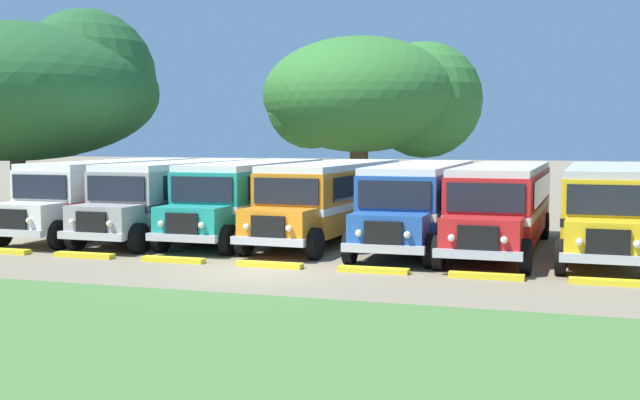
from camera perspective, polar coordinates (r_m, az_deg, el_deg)
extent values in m
plane|color=#84755B|center=(23.16, -4.30, -4.99)|extent=(220.00, 220.00, 0.00)
cube|color=#4C7538|center=(16.35, -14.77, -9.11)|extent=(80.00, 9.40, 0.01)
cube|color=silver|center=(33.64, -14.02, 0.50)|extent=(2.70, 9.25, 2.10)
cube|color=red|center=(33.65, -14.01, 0.21)|extent=(2.73, 9.27, 0.24)
cube|color=black|center=(33.19, -11.91, 1.35)|extent=(0.22, 8.00, 0.80)
cube|color=black|center=(34.56, -15.52, 1.40)|extent=(0.22, 8.00, 0.80)
cube|color=silver|center=(33.58, -14.05, 2.47)|extent=(2.62, 9.15, 0.22)
cube|color=silver|center=(29.40, -19.64, -1.21)|extent=(2.23, 1.45, 1.05)
cube|color=black|center=(28.83, -20.56, -1.29)|extent=(1.10, 0.12, 0.70)
cube|color=#B7B7BC|center=(28.84, -20.59, -2.15)|extent=(2.40, 0.25, 0.24)
cube|color=black|center=(29.84, -18.89, 0.86)|extent=(2.20, 0.11, 0.84)
cube|color=red|center=(37.59, -10.17, 0.81)|extent=(0.90, 0.08, 1.30)
sphere|color=#EAE5C6|center=(28.35, -19.53, -1.36)|extent=(0.20, 0.20, 0.20)
cylinder|color=black|center=(28.80, -17.62, -2.32)|extent=(0.30, 1.01, 1.00)
cylinder|color=black|center=(30.29, -21.27, -2.09)|extent=(0.30, 1.01, 1.00)
cylinder|color=black|center=(35.67, -9.74, -0.90)|extent=(0.30, 1.01, 1.00)
cylinder|color=black|center=(36.88, -13.01, -0.78)|extent=(0.30, 1.01, 1.00)
cube|color=#9E9993|center=(32.17, -9.40, 0.40)|extent=(2.78, 9.27, 2.10)
cube|color=#282828|center=(32.18, -9.40, 0.10)|extent=(2.81, 9.29, 0.24)
cube|color=black|center=(31.81, -7.15, 1.28)|extent=(0.28, 8.00, 0.80)
cube|color=black|center=(33.03, -11.09, 1.35)|extent=(0.28, 8.00, 0.80)
cube|color=silver|center=(32.11, -9.43, 2.46)|extent=(2.69, 9.17, 0.22)
cube|color=#9E9993|center=(27.71, -14.70, -1.43)|extent=(2.24, 1.47, 1.05)
cube|color=black|center=(27.10, -15.58, -1.52)|extent=(1.10, 0.13, 0.70)
cube|color=#B7B7BC|center=(27.12, -15.61, -2.43)|extent=(2.40, 0.27, 0.24)
cube|color=black|center=(28.18, -13.97, 0.77)|extent=(2.20, 0.13, 0.84)
cube|color=#282828|center=(36.27, -5.87, 0.72)|extent=(0.90, 0.09, 1.30)
sphere|color=#EAE5C6|center=(26.67, -14.41, -1.59)|extent=(0.20, 0.20, 0.20)
sphere|color=#EAE5C6|center=(27.47, -16.83, -1.47)|extent=(0.20, 0.20, 0.20)
cylinder|color=black|center=(27.20, -12.46, -2.61)|extent=(0.31, 1.01, 1.00)
cylinder|color=black|center=(28.54, -16.56, -2.36)|extent=(0.31, 1.01, 1.00)
cylinder|color=black|center=(34.38, -5.21, -1.06)|extent=(0.31, 1.01, 1.00)
cylinder|color=black|center=(35.45, -8.73, -0.92)|extent=(0.31, 1.01, 1.00)
cube|color=teal|center=(31.41, -4.47, 0.35)|extent=(2.54, 9.21, 2.10)
cube|color=white|center=(31.43, -4.47, 0.04)|extent=(2.57, 9.23, 0.24)
cube|color=black|center=(31.20, -2.11, 1.25)|extent=(0.08, 8.00, 0.80)
cube|color=black|center=(32.16, -6.36, 1.32)|extent=(0.08, 8.00, 0.80)
cube|color=silver|center=(31.35, -4.48, 2.46)|extent=(2.46, 9.11, 0.22)
cube|color=teal|center=(26.66, -8.83, -1.56)|extent=(2.21, 1.41, 1.05)
cube|color=black|center=(26.01, -9.57, -1.67)|extent=(1.10, 0.11, 0.70)
cube|color=#B7B7BC|center=(26.02, -9.60, -2.62)|extent=(2.40, 0.21, 0.24)
cube|color=black|center=(27.17, -8.22, 0.73)|extent=(2.20, 0.07, 0.84)
cube|color=white|center=(35.72, -1.63, 0.69)|extent=(0.90, 0.06, 1.30)
sphere|color=#EAE5C6|center=(25.64, -8.24, -1.74)|extent=(0.20, 0.20, 0.20)
sphere|color=#EAE5C6|center=(26.29, -10.98, -1.62)|extent=(0.20, 0.20, 0.20)
cylinder|color=black|center=(26.29, -6.39, -2.77)|extent=(0.28, 1.00, 1.00)
cylinder|color=black|center=(27.37, -10.97, -2.54)|extent=(0.28, 1.00, 1.00)
cylinder|color=black|center=(33.88, -0.64, -1.12)|extent=(0.28, 1.00, 1.00)
cylinder|color=black|center=(34.72, -4.39, -1.00)|extent=(0.28, 1.00, 1.00)
cube|color=orange|center=(30.37, 1.02, 0.22)|extent=(2.92, 9.31, 2.10)
cube|color=white|center=(30.39, 1.02, -0.10)|extent=(2.95, 9.33, 0.24)
cube|color=black|center=(30.23, 3.49, 1.14)|extent=(0.41, 7.99, 0.80)
cube|color=black|center=(31.06, -1.00, 1.24)|extent=(0.41, 7.99, 0.80)
cube|color=silver|center=(30.31, 1.03, 2.41)|extent=(2.84, 9.20, 0.22)
cube|color=orange|center=(25.51, -2.95, -1.79)|extent=(2.26, 1.50, 1.05)
cube|color=black|center=(24.83, -3.63, -1.90)|extent=(1.10, 0.15, 0.70)
cube|color=#B7B7BC|center=(24.84, -3.66, -2.90)|extent=(2.41, 0.31, 0.24)
cube|color=black|center=(26.03, -2.37, 0.61)|extent=(2.20, 0.16, 0.84)
cube|color=white|center=(34.76, 3.56, 0.58)|extent=(0.90, 0.10, 1.30)
sphere|color=#EAE5C6|center=(24.51, -2.18, -1.98)|extent=(0.20, 0.20, 0.20)
sphere|color=#EAE5C6|center=(25.08, -5.14, -1.85)|extent=(0.20, 0.20, 0.20)
cylinder|color=black|center=(25.21, -0.35, -3.06)|extent=(0.33, 1.01, 1.00)
cylinder|color=black|center=(26.15, -5.27, -2.80)|extent=(0.33, 1.01, 1.00)
cylinder|color=black|center=(32.95, 4.73, -1.29)|extent=(0.33, 1.01, 1.00)
cylinder|color=black|center=(33.68, 0.80, -1.16)|extent=(0.33, 1.01, 1.00)
cube|color=#23519E|center=(29.09, 7.09, 0.00)|extent=(2.56, 9.22, 2.10)
cube|color=silver|center=(29.10, 7.09, -0.33)|extent=(2.59, 9.24, 0.24)
cube|color=black|center=(29.15, 9.67, 0.96)|extent=(0.09, 8.00, 0.80)
cube|color=black|center=(29.60, 4.79, 1.06)|extent=(0.09, 8.00, 0.80)
cube|color=silver|center=(29.02, 7.12, 2.28)|extent=(2.48, 9.12, 0.22)
cube|color=#23519E|center=(23.97, 4.79, -2.20)|extent=(2.21, 1.41, 1.05)
cube|color=black|center=(23.25, 4.39, -2.34)|extent=(1.10, 0.11, 0.70)
cube|color=#B7B7BC|center=(23.26, 4.37, -3.41)|extent=(2.40, 0.22, 0.24)
cube|color=black|center=(24.52, 5.15, 0.35)|extent=(2.20, 0.07, 0.84)
cube|color=silver|center=(33.64, 8.51, 0.40)|extent=(0.90, 0.07, 1.30)
sphere|color=#EAE5C6|center=(23.05, 6.06, -2.41)|extent=(0.20, 0.20, 0.20)
sphere|color=#EAE5C6|center=(23.36, 2.69, -2.30)|extent=(0.20, 0.20, 0.20)
cylinder|color=black|center=(23.90, 7.65, -3.51)|extent=(0.29, 1.00, 1.00)
cylinder|color=black|center=(24.42, 2.09, -3.31)|extent=(0.29, 1.00, 1.00)
cylinder|color=black|center=(31.95, 10.17, -1.53)|extent=(0.29, 1.00, 1.00)
cylinder|color=black|center=(32.34, 5.94, -1.41)|extent=(0.29, 1.00, 1.00)
cube|color=red|center=(28.37, 12.57, -0.19)|extent=(2.65, 9.24, 2.10)
cube|color=white|center=(28.39, 12.56, -0.53)|extent=(2.68, 9.26, 0.24)
cube|color=black|center=(28.53, 15.19, 0.79)|extent=(0.17, 8.00, 0.80)
cube|color=black|center=(28.80, 10.14, 0.91)|extent=(0.17, 8.00, 0.80)
cube|color=beige|center=(28.30, 12.61, 2.15)|extent=(2.57, 9.14, 0.22)
cube|color=red|center=(23.19, 11.13, -2.49)|extent=(2.22, 1.44, 1.05)
cube|color=black|center=(22.46, 10.88, -2.65)|extent=(1.10, 0.12, 0.70)
cube|color=#B7B7BC|center=(22.47, 10.85, -3.75)|extent=(2.40, 0.24, 0.24)
cube|color=black|center=(23.75, 11.38, 0.15)|extent=(2.20, 0.10, 0.84)
cube|color=white|center=(32.97, 13.44, 0.25)|extent=(0.90, 0.07, 1.30)
sphere|color=#EAE5C6|center=(22.32, 12.64, -2.72)|extent=(0.20, 0.20, 0.20)
sphere|color=#EAE5C6|center=(22.51, 9.10, -2.61)|extent=(0.20, 0.20, 0.20)
cylinder|color=black|center=(23.23, 14.08, -3.84)|extent=(0.30, 1.00, 1.00)
cylinder|color=black|center=(23.54, 8.24, -3.64)|extent=(0.30, 1.00, 1.00)
cylinder|color=black|center=(31.35, 15.31, -1.73)|extent=(0.30, 1.00, 1.00)
cylinder|color=black|center=(31.58, 10.96, -1.61)|extent=(0.30, 1.00, 1.00)
cube|color=yellow|center=(28.45, 19.28, -0.32)|extent=(2.68, 9.25, 2.10)
cube|color=black|center=(28.47, 19.28, -0.66)|extent=(2.71, 9.27, 0.24)
cube|color=black|center=(28.73, 16.77, 0.78)|extent=(0.19, 8.00, 0.80)
cube|color=#B2B2B7|center=(28.38, 19.35, 2.01)|extent=(2.60, 9.15, 0.22)
cube|color=yellow|center=(23.23, 19.32, -2.65)|extent=(2.23, 1.44, 1.05)
cube|color=black|center=(22.49, 19.33, -2.81)|extent=(1.10, 0.12, 0.70)
cube|color=#B7B7BC|center=(22.51, 19.30, -3.91)|extent=(2.40, 0.25, 0.24)
cube|color=black|center=(23.80, 19.37, -0.01)|extent=(2.20, 0.10, 0.84)
cube|color=black|center=(33.07, 19.24, 0.13)|extent=(0.90, 0.08, 1.30)
sphere|color=#EAE5C6|center=(22.46, 21.12, -2.87)|extent=(0.20, 0.20, 0.20)
sphere|color=#EAE5C6|center=(22.45, 17.54, -2.78)|extent=(0.20, 0.20, 0.20)
cylinder|color=black|center=(23.42, 16.34, -3.82)|extent=(0.30, 1.01, 1.00)
cylinder|color=black|center=(31.55, 17.03, -1.73)|extent=(0.30, 1.01, 1.00)
cube|color=yellow|center=(28.63, -21.19, -3.31)|extent=(2.00, 0.36, 0.15)
cube|color=yellow|center=(26.80, -16.02, -3.70)|extent=(2.00, 0.36, 0.15)
cube|color=yellow|center=(25.22, -10.13, -4.10)|extent=(2.00, 0.36, 0.15)
cube|color=yellow|center=(23.93, -3.53, -4.50)|extent=(2.00, 0.36, 0.15)
cube|color=yellow|center=(23.00, 3.72, -4.87)|extent=(2.00, 0.36, 0.15)
cube|color=yellow|center=(22.45, 11.45, -5.17)|extent=(2.00, 0.36, 0.15)
cube|color=yellow|center=(22.33, 19.43, -5.39)|extent=(2.00, 0.36, 0.15)
cylinder|color=brown|center=(43.11, 2.71, 1.87)|extent=(0.97, 0.97, 3.70)
ellipsoid|color=#33702D|center=(43.12, 2.73, 7.32)|extent=(10.23, 8.91, 5.99)
sphere|color=#33702D|center=(43.71, 7.25, 6.90)|extent=(6.09, 6.09, 6.09)
sphere|color=#33702D|center=(43.08, -0.61, 6.67)|extent=(4.67, 4.67, 4.67)
sphere|color=#33702D|center=(45.42, 3.52, 7.77)|extent=(5.06, 5.06, 5.06)
cylinder|color=brown|center=(43.56, -20.19, 1.44)|extent=(0.74, 0.74, 3.41)
ellipsoid|color=#235628|center=(43.56, -20.34, 7.03)|extent=(13.73, 14.84, 6.80)
sphere|color=#235628|center=(42.84, -15.87, 8.14)|extent=(6.82, 6.82, 6.82)
sphere|color=#235628|center=(46.22, -17.77, 6.75)|extent=(6.39, 6.39, 6.39)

